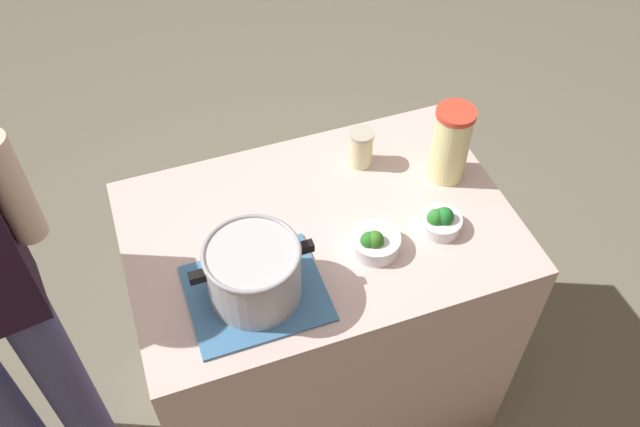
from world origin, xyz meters
The scene contains 8 objects.
ground_plane centered at (0.00, 0.00, 0.00)m, with size 8.00×8.00×0.00m, color #706B59.
counter_slab centered at (0.00, 0.00, 0.47)m, with size 1.07×0.72×0.94m, color beige.
dish_cloth centered at (0.23, 0.16, 0.94)m, with size 0.34×0.29×0.01m, color teal.
cooking_pot centered at (0.23, 0.16, 1.03)m, with size 0.31×0.24×0.17m.
lemonade_pitcher centered at (-0.42, -0.06, 1.06)m, with size 0.11×0.11×0.24m.
mason_jar centered at (-0.20, -0.19, 1.00)m, with size 0.07×0.07×0.12m.
broccoli_bowl_front centered at (-0.31, 0.12, 0.97)m, with size 0.11×0.11×0.08m.
broccoli_bowl_center centered at (-0.11, 0.13, 0.97)m, with size 0.13×0.13×0.08m.
Camera 1 is at (0.41, 1.15, 2.37)m, focal length 38.19 mm.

